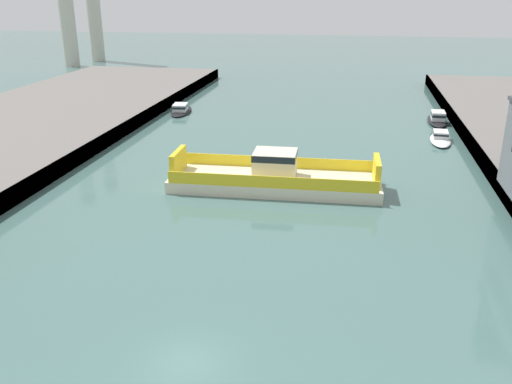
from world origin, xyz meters
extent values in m
plane|color=#476B66|center=(0.00, 0.00, 0.00)|extent=(400.00, 400.00, 0.00)
cube|color=#423D38|center=(-21.01, 20.00, 0.87)|extent=(0.30, 140.00, 1.74)
cube|color=beige|center=(0.61, 26.11, 0.55)|extent=(19.77, 6.69, 1.10)
cube|color=yellow|center=(0.51, 29.08, 1.65)|extent=(18.79, 0.73, 1.10)
cube|color=yellow|center=(0.71, 23.15, 1.65)|extent=(18.79, 0.73, 1.10)
cube|color=beige|center=(0.61, 26.11, 2.36)|extent=(4.02, 3.46, 2.52)
cube|color=black|center=(0.61, 26.11, 3.27)|extent=(4.06, 3.50, 0.60)
cube|color=yellow|center=(9.90, 26.42, 2.20)|extent=(0.64, 4.25, 2.20)
cube|color=yellow|center=(-8.68, 25.81, 2.20)|extent=(0.64, 4.25, 2.20)
ellipsoid|color=black|center=(-18.24, 56.47, 0.19)|extent=(3.86, 8.44, 0.38)
cube|color=silver|center=(-18.16, 55.86, 0.88)|extent=(2.33, 3.09, 1.01)
cube|color=black|center=(-18.16, 55.86, 1.01)|extent=(2.39, 3.17, 0.30)
ellipsoid|color=white|center=(18.14, 45.95, 0.24)|extent=(2.89, 7.11, 0.48)
cube|color=silver|center=(18.18, 46.48, 0.86)|extent=(1.87, 2.54, 0.77)
cube|color=black|center=(18.18, 46.48, 0.96)|extent=(1.92, 2.62, 0.23)
ellipsoid|color=black|center=(19.00, 56.47, 0.27)|extent=(2.76, 8.30, 0.54)
cube|color=silver|center=(18.98, 55.85, 1.12)|extent=(1.84, 2.93, 1.17)
cube|color=black|center=(18.98, 55.85, 1.27)|extent=(1.89, 3.02, 0.35)
camera|label=1|loc=(7.54, -21.76, 17.86)|focal=38.33mm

